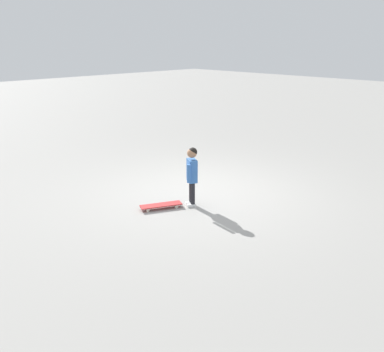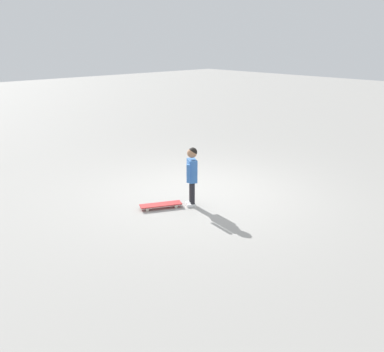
% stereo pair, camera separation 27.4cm
% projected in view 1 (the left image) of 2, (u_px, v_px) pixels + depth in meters
% --- Properties ---
extents(ground_plane, '(50.00, 50.00, 0.00)m').
position_uv_depth(ground_plane, '(201.00, 192.00, 8.06)').
color(ground_plane, gray).
extents(child_person, '(0.28, 0.35, 1.06)m').
position_uv_depth(child_person, '(192.00, 170.00, 7.22)').
color(child_person, black).
rests_on(child_person, ground).
extents(skateboard, '(0.49, 0.74, 0.07)m').
position_uv_depth(skateboard, '(161.00, 205.00, 7.27)').
color(skateboard, '#B22D2D').
rests_on(skateboard, ground).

